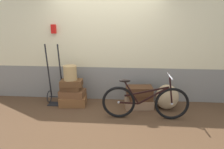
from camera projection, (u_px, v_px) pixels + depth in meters
ground at (103, 114)px, 4.16m from camera, size 8.55×5.20×0.06m
station_building at (107, 38)px, 4.56m from camera, size 6.55×0.74×2.98m
suitcase_0 at (73, 101)px, 4.51m from camera, size 0.62×0.43×0.21m
suitcase_1 at (73, 93)px, 4.47m from camera, size 0.58×0.39×0.15m
suitcase_2 at (71, 88)px, 4.44m from camera, size 0.48×0.32×0.11m
suitcase_3 at (71, 83)px, 4.39m from camera, size 0.50×0.34×0.13m
suitcase_4 at (139, 103)px, 4.40m from camera, size 0.65×0.42×0.18m
suitcase_5 at (141, 97)px, 4.37m from camera, size 0.54×0.33×0.13m
suitcase_6 at (139, 91)px, 4.32m from camera, size 0.60×0.37×0.18m
wicker_basket at (70, 73)px, 4.34m from camera, size 0.29×0.29×0.32m
luggage_trolley at (56, 89)px, 4.57m from camera, size 0.37×0.36×1.40m
burlap_sack at (167, 97)px, 4.28m from camera, size 0.50×0.42×0.56m
bicycle at (145, 102)px, 3.83m from camera, size 1.70×0.46×0.90m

